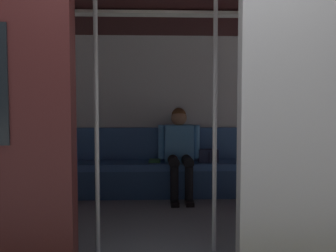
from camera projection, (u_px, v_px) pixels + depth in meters
train_car at (148, 74)px, 3.54m from camera, size 6.40×2.83×2.31m
bench_seat at (156, 171)px, 4.67m from camera, size 3.13×0.44×0.46m
person_seated at (179, 147)px, 4.61m from camera, size 0.55×0.68×1.19m
handbag at (208, 156)px, 4.72m from camera, size 0.26×0.15×0.17m
book at (155, 161)px, 4.74m from camera, size 0.16×0.23×0.03m
grab_pole_door at (97, 123)px, 2.82m from camera, size 0.04×0.04×2.17m
grab_pole_far at (215, 123)px, 2.89m from camera, size 0.04×0.04×2.17m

